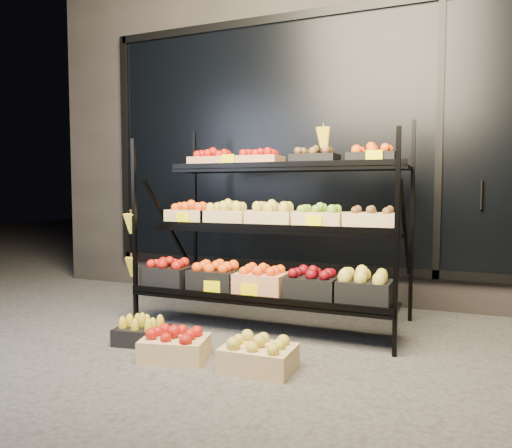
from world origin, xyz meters
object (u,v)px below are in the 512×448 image
at_px(display_rack, 270,228).
at_px(floor_crate_left, 175,344).
at_px(floor_crate_midleft, 142,332).
at_px(floor_crate_midright, 258,354).

bearing_deg(display_rack, floor_crate_left, -104.58).
bearing_deg(display_rack, floor_crate_midleft, -127.91).
bearing_deg(floor_crate_left, display_rack, 61.88).
bearing_deg(floor_crate_left, floor_crate_midright, -11.00).
bearing_deg(floor_crate_left, floor_crate_midleft, 141.39).
xyz_separation_m(floor_crate_left, floor_crate_midleft, (-0.39, 0.18, -0.01)).
relative_size(display_rack, floor_crate_midright, 5.02).
distance_m(display_rack, floor_crate_midright, 1.25).
relative_size(floor_crate_left, floor_crate_midright, 1.08).
relative_size(display_rack, floor_crate_left, 4.64).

